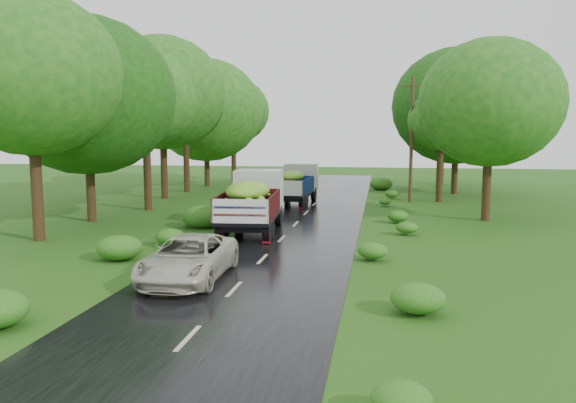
% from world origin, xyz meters
% --- Properties ---
extents(ground, '(120.00, 120.00, 0.00)m').
position_xyz_m(ground, '(0.00, 0.00, 0.00)').
color(ground, '#234D10').
rests_on(ground, ground).
extents(road, '(6.50, 80.00, 0.02)m').
position_xyz_m(road, '(0.00, 5.00, 0.01)').
color(road, black).
rests_on(road, ground).
extents(road_lines, '(0.12, 69.60, 0.00)m').
position_xyz_m(road_lines, '(0.00, 6.00, 0.02)').
color(road_lines, '#BFB78C').
rests_on(road_lines, road).
extents(truck_near, '(2.78, 6.68, 2.74)m').
position_xyz_m(truck_near, '(-1.62, 9.56, 1.55)').
color(truck_near, black).
rests_on(truck_near, ground).
extents(truck_far, '(2.42, 6.08, 2.51)m').
position_xyz_m(truck_far, '(-1.22, 20.13, 1.42)').
color(truck_far, black).
rests_on(truck_far, ground).
extents(car, '(2.36, 4.91, 1.35)m').
position_xyz_m(car, '(-1.67, 0.84, 0.69)').
color(car, beige).
rests_on(car, road).
extents(utility_pole, '(1.43, 0.28, 8.17)m').
position_xyz_m(utility_pole, '(6.12, 22.08, 4.20)').
color(utility_pole, '#382616').
rests_on(utility_pole, ground).
extents(trees_left, '(5.10, 34.06, 9.15)m').
position_xyz_m(trees_left, '(-10.32, 21.06, 6.62)').
color(trees_left, black).
rests_on(trees_left, ground).
extents(trees_right, '(5.29, 24.61, 8.50)m').
position_xyz_m(trees_right, '(9.41, 25.00, 5.96)').
color(trees_right, black).
rests_on(trees_right, ground).
extents(shrubs, '(11.90, 44.00, 0.70)m').
position_xyz_m(shrubs, '(0.00, 14.00, 0.35)').
color(shrubs, '#245B15').
rests_on(shrubs, ground).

